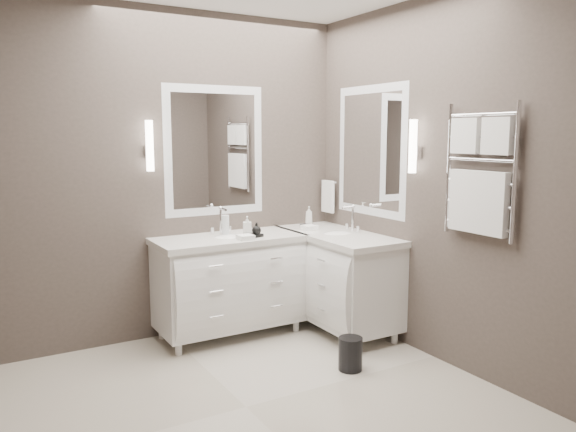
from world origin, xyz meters
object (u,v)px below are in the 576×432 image
vanity_back (229,279)px  waste_bin (350,354)px  towel_ladder (479,179)px  vanity_right (337,274)px

vanity_back → waste_bin: (0.45, -1.10, -0.36)m
towel_ladder → waste_bin: size_ratio=3.72×
vanity_back → waste_bin: size_ratio=5.12×
waste_bin → vanity_back: bearing=112.2°
vanity_right → towel_ladder: (0.23, -1.30, 0.91)m
towel_ladder → vanity_right: bearing=99.8°
vanity_back → vanity_right: same height
vanity_right → waste_bin: bearing=-118.7°
vanity_right → towel_ladder: bearing=-80.2°
vanity_back → waste_bin: 1.24m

